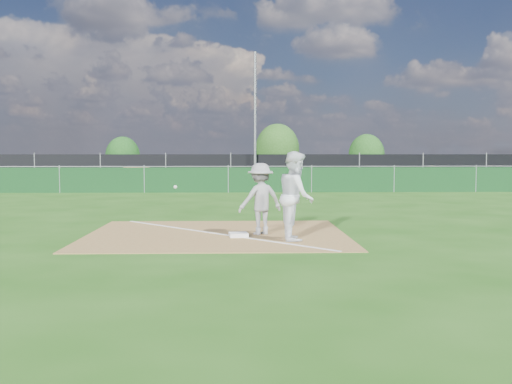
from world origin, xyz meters
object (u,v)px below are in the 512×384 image
light_pole (255,118)px  tree_left (123,156)px  car_right (277,170)px  runner (296,196)px  play_at_first (260,199)px  tree_mid (277,149)px  car_mid (201,170)px  first_base (238,235)px  car_left (119,169)px  tree_right (366,155)px

light_pole → tree_left: bearing=135.1°
car_right → light_pole: bearing=159.0°
light_pole → runner: size_ratio=4.10×
play_at_first → light_pole: bearing=88.7°
light_pole → tree_mid: (2.16, 11.93, -1.81)m
car_mid → tree_left: size_ratio=1.28×
light_pole → play_at_first: (-0.49, -21.82, -3.15)m
first_base → tree_left: size_ratio=0.13×
play_at_first → tree_mid: tree_mid is taller
play_at_first → runner: 1.08m
runner → light_pole: bearing=1.6°
first_base → car_left: 27.84m
runner → tree_mid: size_ratio=0.46×
car_left → car_mid: size_ratio=1.15×
light_pole → tree_right: size_ratio=2.36×
runner → tree_right: bearing=-14.2°
light_pole → play_at_first: 22.05m
car_mid → car_right: (5.34, 0.13, -0.02)m
light_pole → car_mid: (-3.67, 4.92, -3.32)m
play_at_first → car_left: bearing=108.4°
play_at_first → tree_left: 33.33m
tree_left → runner: bearing=-72.4°
car_mid → tree_right: bearing=-51.9°
light_pole → tree_right: bearing=49.0°
car_right → tree_mid: size_ratio=1.05×
first_base → runner: 1.61m
car_left → play_at_first: bearing=-137.3°
car_left → light_pole: bearing=-91.3°
runner → car_left: (-9.50, 27.02, -0.17)m
car_left → tree_right: size_ratio=1.37×
car_mid → tree_right: size_ratio=1.19×
play_at_first → tree_mid: size_ratio=0.61×
light_pole → tree_mid: size_ratio=1.88×
tree_left → tree_right: size_ratio=0.93×
tree_right → play_at_first: bearing=-106.7°
light_pole → car_right: size_ratio=1.79×
car_mid → car_right: bearing=-74.4°
car_left → car_right: size_ratio=1.04×
runner → car_mid: runner is taller
first_base → car_left: (-8.25, 26.58, 0.74)m
light_pole → tree_right: 14.31m
runner → tree_right: 34.47m
first_base → tree_left: 33.53m
light_pole → first_base: light_pole is taller
light_pole → car_right: light_pole is taller
tree_right → car_left: bearing=-161.4°
play_at_first → car_right: 26.96m
car_mid → tree_mid: 9.25m
tree_left → tree_right: (19.38, 0.59, 0.12)m
light_pole → tree_left: (-10.11, 10.07, -2.38)m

